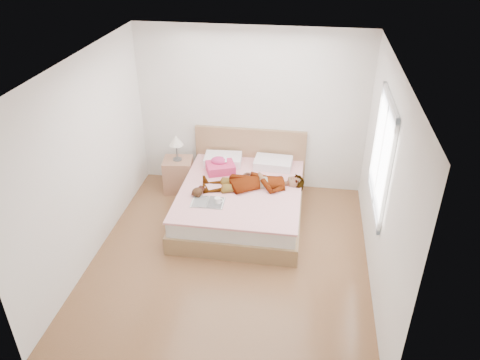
{
  "coord_description": "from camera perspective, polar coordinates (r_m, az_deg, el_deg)",
  "views": [
    {
      "loc": [
        0.86,
        -4.81,
        4.02
      ],
      "look_at": [
        0.0,
        0.85,
        0.7
      ],
      "focal_mm": 35.0,
      "sensor_mm": 36.0,
      "label": 1
    }
  ],
  "objects": [
    {
      "name": "woman",
      "position": [
        6.79,
        1.72,
        0.01
      ],
      "size": [
        1.6,
        0.89,
        0.21
      ],
      "primitive_type": "imported",
      "rotation": [
        0.0,
        0.0,
        -1.35
      ],
      "color": "white",
      "rests_on": "bed"
    },
    {
      "name": "plush_toy",
      "position": [
        6.61,
        -5.15,
        -1.4
      ],
      "size": [
        0.2,
        0.25,
        0.12
      ],
      "color": "black",
      "rests_on": "bed"
    },
    {
      "name": "towel",
      "position": [
        7.2,
        -2.44,
        1.71
      ],
      "size": [
        0.51,
        0.47,
        0.22
      ],
      "color": "#D73A75",
      "rests_on": "bed"
    },
    {
      "name": "phone",
      "position": [
        7.17,
        -1.84,
        2.5
      ],
      "size": [
        0.07,
        0.1,
        0.05
      ],
      "primitive_type": "cube",
      "rotation": [
        0.44,
        0.0,
        0.22
      ],
      "color": "silver",
      "rests_on": "bed"
    },
    {
      "name": "hair",
      "position": [
        7.29,
        -2.29,
        1.64
      ],
      "size": [
        0.52,
        0.58,
        0.07
      ],
      "primitive_type": "ellipsoid",
      "rotation": [
        0.0,
        0.0,
        -0.3
      ],
      "color": "black",
      "rests_on": "bed"
    },
    {
      "name": "coffee_mug",
      "position": [
        6.42,
        -2.72,
        -2.54
      ],
      "size": [
        0.13,
        0.11,
        0.1
      ],
      "color": "white",
      "rests_on": "bed"
    },
    {
      "name": "magazine",
      "position": [
        6.47,
        -3.95,
        -2.73
      ],
      "size": [
        0.46,
        0.31,
        0.03
      ],
      "color": "silver",
      "rests_on": "bed"
    },
    {
      "name": "ground",
      "position": [
        6.33,
        -1.18,
        -9.34
      ],
      "size": [
        4.0,
        4.0,
        0.0
      ],
      "primitive_type": "plane",
      "color": "#58361B",
      "rests_on": "ground"
    },
    {
      "name": "bed",
      "position": [
        6.99,
        0.23,
        -2.26
      ],
      "size": [
        1.8,
        2.08,
        1.0
      ],
      "color": "olive",
      "rests_on": "ground"
    },
    {
      "name": "nightstand",
      "position": [
        7.64,
        -7.52,
        0.92
      ],
      "size": [
        0.5,
        0.46,
        0.98
      ],
      "color": "#8C5A40",
      "rests_on": "ground"
    },
    {
      "name": "room_shell",
      "position": [
        5.77,
        16.87,
        2.83
      ],
      "size": [
        4.0,
        4.0,
        4.0
      ],
      "color": "white",
      "rests_on": "ground"
    }
  ]
}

